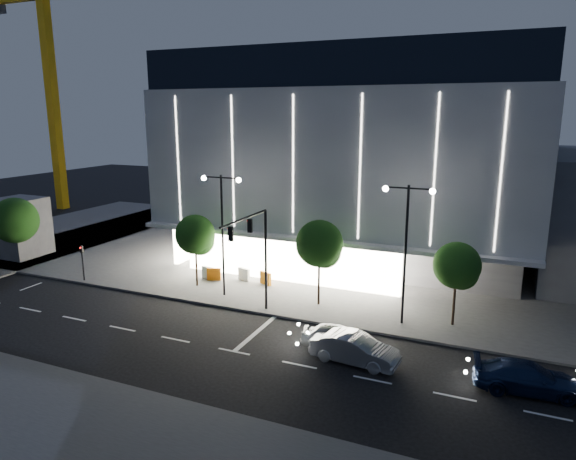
# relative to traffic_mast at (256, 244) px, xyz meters

# --- Properties ---
(ground) EXTENTS (160.00, 160.00, 0.00)m
(ground) POSITION_rel_traffic_mast_xyz_m (-1.00, -3.34, -5.03)
(ground) COLOR black
(ground) RESTS_ON ground
(sidewalk_museum) EXTENTS (70.00, 40.00, 0.15)m
(sidewalk_museum) POSITION_rel_traffic_mast_xyz_m (4.00, 20.66, -4.95)
(sidewalk_museum) COLOR #474747
(sidewalk_museum) RESTS_ON ground
(sidewalk_west) EXTENTS (16.00, 50.00, 0.15)m
(sidewalk_west) POSITION_rel_traffic_mast_xyz_m (-31.00, 6.66, -4.95)
(sidewalk_west) COLOR #474747
(sidewalk_west) RESTS_ON ground
(museum) EXTENTS (30.00, 25.80, 18.00)m
(museum) POSITION_rel_traffic_mast_xyz_m (1.98, 18.97, 4.25)
(museum) COLOR #4C4C51
(museum) RESTS_ON ground
(traffic_mast) EXTENTS (0.33, 5.89, 7.07)m
(traffic_mast) POSITION_rel_traffic_mast_xyz_m (0.00, 0.00, 0.00)
(traffic_mast) COLOR black
(traffic_mast) RESTS_ON ground
(street_lamp_west) EXTENTS (3.16, 0.36, 9.00)m
(street_lamp_west) POSITION_rel_traffic_mast_xyz_m (-4.00, 2.66, 0.93)
(street_lamp_west) COLOR black
(street_lamp_west) RESTS_ON ground
(street_lamp_east) EXTENTS (3.16, 0.36, 9.00)m
(street_lamp_east) POSITION_rel_traffic_mast_xyz_m (9.00, 2.66, 0.93)
(street_lamp_east) COLOR black
(street_lamp_east) RESTS_ON ground
(ped_signal_far) EXTENTS (0.22, 0.24, 3.00)m
(ped_signal_far) POSITION_rel_traffic_mast_xyz_m (-16.00, 1.16, -3.14)
(ped_signal_far) COLOR black
(ped_signal_far) RESTS_ON ground
(tower_crane) EXTENTS (32.00, 2.00, 28.50)m
(tower_crane) POSITION_rel_traffic_mast_xyz_m (-41.92, 24.66, 15.48)
(tower_crane) COLOR gold
(tower_crane) RESTS_ON ground
(tree_left) EXTENTS (3.02, 3.02, 5.72)m
(tree_left) POSITION_rel_traffic_mast_xyz_m (-6.97, 3.68, -0.99)
(tree_left) COLOR black
(tree_left) RESTS_ON ground
(tree_mid) EXTENTS (3.25, 3.25, 6.15)m
(tree_mid) POSITION_rel_traffic_mast_xyz_m (3.03, 3.68, -0.69)
(tree_mid) COLOR black
(tree_mid) RESTS_ON ground
(tree_right) EXTENTS (2.91, 2.91, 5.51)m
(tree_right) POSITION_rel_traffic_mast_xyz_m (12.03, 3.68, -1.14)
(tree_right) COLOR black
(tree_right) RESTS_ON ground
(car_lead) EXTENTS (4.26, 2.10, 1.40)m
(car_lead) POSITION_rel_traffic_mast_xyz_m (6.24, -2.14, -4.33)
(car_lead) COLOR #95979C
(car_lead) RESTS_ON ground
(car_second) EXTENTS (4.93, 2.11, 1.58)m
(car_second) POSITION_rel_traffic_mast_xyz_m (7.62, -3.37, -4.24)
(car_second) COLOR #A5A8AC
(car_second) RESTS_ON ground
(car_third) EXTENTS (5.26, 2.63, 1.47)m
(car_third) POSITION_rel_traffic_mast_xyz_m (16.16, -2.95, -4.29)
(car_third) COLOR #122045
(car_third) RESTS_ON ground
(barrier_a) EXTENTS (1.12, 0.59, 1.00)m
(barrier_a) POSITION_rel_traffic_mast_xyz_m (-6.46, 5.28, -4.38)
(barrier_a) COLOR orange
(barrier_a) RESTS_ON sidewalk_museum
(barrier_b) EXTENTS (1.13, 0.49, 1.00)m
(barrier_b) POSITION_rel_traffic_mast_xyz_m (-7.10, 5.37, -4.38)
(barrier_b) COLOR silver
(barrier_b) RESTS_ON sidewalk_museum
(barrier_c) EXTENTS (1.11, 0.68, 1.00)m
(barrier_c) POSITION_rel_traffic_mast_xyz_m (-2.23, 5.97, -4.38)
(barrier_c) COLOR orange
(barrier_c) RESTS_ON sidewalk_museum
(barrier_d) EXTENTS (1.12, 0.58, 1.00)m
(barrier_d) POSITION_rel_traffic_mast_xyz_m (-4.26, 6.22, -4.38)
(barrier_d) COLOR white
(barrier_d) RESTS_ON sidewalk_museum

